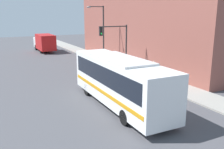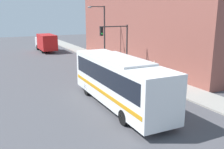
{
  "view_description": "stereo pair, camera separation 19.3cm",
  "coord_description": "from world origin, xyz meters",
  "px_view_note": "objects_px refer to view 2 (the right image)",
  "views": [
    {
      "loc": [
        -8.44,
        -12.35,
        6.23
      ],
      "look_at": [
        0.44,
        4.85,
        1.46
      ],
      "focal_mm": 40.0,
      "sensor_mm": 36.0,
      "label": 1
    },
    {
      "loc": [
        -8.27,
        -12.44,
        6.23
      ],
      "look_at": [
        0.44,
        4.85,
        1.46
      ],
      "focal_mm": 40.0,
      "sensor_mm": 36.0,
      "label": 2
    }
  ],
  "objects_px": {
    "fire_hydrant": "(172,84)",
    "parking_meter": "(141,68)",
    "delivery_truck": "(46,42)",
    "pedestrian_near_corner": "(154,69)",
    "city_bus": "(119,79)",
    "street_lamp": "(102,29)",
    "traffic_light_pole": "(117,40)"
  },
  "relations": [
    {
      "from": "fire_hydrant",
      "to": "parking_meter",
      "type": "distance_m",
      "value": 4.68
    },
    {
      "from": "delivery_truck",
      "to": "pedestrian_near_corner",
      "type": "relative_size",
      "value": 4.43
    },
    {
      "from": "city_bus",
      "to": "street_lamp",
      "type": "relative_size",
      "value": 1.47
    },
    {
      "from": "parking_meter",
      "to": "pedestrian_near_corner",
      "type": "bearing_deg",
      "value": -34.29
    },
    {
      "from": "fire_hydrant",
      "to": "pedestrian_near_corner",
      "type": "distance_m",
      "value": 4.11
    },
    {
      "from": "city_bus",
      "to": "fire_hydrant",
      "type": "height_order",
      "value": "city_bus"
    },
    {
      "from": "pedestrian_near_corner",
      "to": "traffic_light_pole",
      "type": "bearing_deg",
      "value": 118.1
    },
    {
      "from": "delivery_truck",
      "to": "traffic_light_pole",
      "type": "relative_size",
      "value": 1.44
    },
    {
      "from": "parking_meter",
      "to": "delivery_truck",
      "type": "bearing_deg",
      "value": 101.6
    },
    {
      "from": "pedestrian_near_corner",
      "to": "delivery_truck",
      "type": "bearing_deg",
      "value": 103.74
    },
    {
      "from": "traffic_light_pole",
      "to": "street_lamp",
      "type": "relative_size",
      "value": 0.7
    },
    {
      "from": "city_bus",
      "to": "fire_hydrant",
      "type": "xyz_separation_m",
      "value": [
        5.66,
        1.16,
        -1.41
      ]
    },
    {
      "from": "delivery_truck",
      "to": "street_lamp",
      "type": "height_order",
      "value": "street_lamp"
    },
    {
      "from": "street_lamp",
      "to": "pedestrian_near_corner",
      "type": "relative_size",
      "value": 4.36
    },
    {
      "from": "parking_meter",
      "to": "street_lamp",
      "type": "xyz_separation_m",
      "value": [
        -0.05,
        9.05,
        3.29
      ]
    },
    {
      "from": "fire_hydrant",
      "to": "pedestrian_near_corner",
      "type": "relative_size",
      "value": 0.49
    },
    {
      "from": "city_bus",
      "to": "street_lamp",
      "type": "bearing_deg",
      "value": 70.19
    },
    {
      "from": "city_bus",
      "to": "traffic_light_pole",
      "type": "bearing_deg",
      "value": 63.47
    },
    {
      "from": "city_bus",
      "to": "delivery_truck",
      "type": "distance_m",
      "value": 27.79
    },
    {
      "from": "city_bus",
      "to": "traffic_light_pole",
      "type": "distance_m",
      "value": 10.22
    },
    {
      "from": "parking_meter",
      "to": "street_lamp",
      "type": "relative_size",
      "value": 0.18
    },
    {
      "from": "parking_meter",
      "to": "street_lamp",
      "type": "distance_m",
      "value": 9.63
    },
    {
      "from": "street_lamp",
      "to": "pedestrian_near_corner",
      "type": "distance_m",
      "value": 10.37
    },
    {
      "from": "street_lamp",
      "to": "city_bus",
      "type": "bearing_deg",
      "value": -110.67
    },
    {
      "from": "traffic_light_pole",
      "to": "pedestrian_near_corner",
      "type": "height_order",
      "value": "traffic_light_pole"
    },
    {
      "from": "delivery_truck",
      "to": "traffic_light_pole",
      "type": "height_order",
      "value": "traffic_light_pole"
    },
    {
      "from": "city_bus",
      "to": "delivery_truck",
      "type": "height_order",
      "value": "city_bus"
    },
    {
      "from": "pedestrian_near_corner",
      "to": "parking_meter",
      "type": "bearing_deg",
      "value": 145.71
    },
    {
      "from": "traffic_light_pole",
      "to": "pedestrian_near_corner",
      "type": "distance_m",
      "value": 5.07
    },
    {
      "from": "fire_hydrant",
      "to": "street_lamp",
      "type": "height_order",
      "value": "street_lamp"
    },
    {
      "from": "traffic_light_pole",
      "to": "pedestrian_near_corner",
      "type": "xyz_separation_m",
      "value": [
        2.05,
        -3.85,
        -2.59
      ]
    },
    {
      "from": "pedestrian_near_corner",
      "to": "city_bus",
      "type": "bearing_deg",
      "value": -142.63
    }
  ]
}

